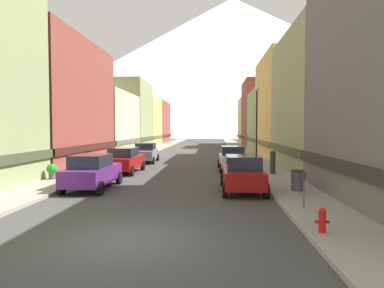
% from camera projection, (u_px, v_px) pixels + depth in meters
% --- Properties ---
extents(ground_plane, '(400.00, 400.00, 0.00)m').
position_uv_depth(ground_plane, '(128.00, 240.00, 9.53)').
color(ground_plane, '#3E3E3E').
extents(sidewalk_left, '(2.50, 100.00, 0.15)m').
position_uv_depth(sidewalk_left, '(147.00, 152.00, 44.81)').
color(sidewalk_left, gray).
rests_on(sidewalk_left, ground).
extents(sidewalk_right, '(2.50, 100.00, 0.15)m').
position_uv_depth(sidewalk_right, '(243.00, 152.00, 44.04)').
color(sidewalk_right, gray).
rests_on(sidewalk_right, ground).
extents(storefront_left_1, '(6.60, 13.12, 10.17)m').
position_uv_depth(storefront_left_1, '(52.00, 106.00, 27.75)').
color(storefront_left_1, brown).
rests_on(storefront_left_1, ground).
extents(storefront_left_2, '(6.72, 11.76, 7.31)m').
position_uv_depth(storefront_left_2, '(102.00, 125.00, 40.61)').
color(storefront_left_2, beige).
rests_on(storefront_left_2, ground).
extents(storefront_left_3, '(7.39, 9.57, 10.09)m').
position_uv_depth(storefront_left_3, '(124.00, 117.00, 51.50)').
color(storefront_left_3, '#8C9966').
rests_on(storefront_left_3, ground).
extents(storefront_left_4, '(9.86, 10.19, 8.60)m').
position_uv_depth(storefront_left_4, '(131.00, 123.00, 61.64)').
color(storefront_left_4, '#D8B259').
rests_on(storefront_left_4, ground).
extents(storefront_left_5, '(8.32, 13.09, 8.77)m').
position_uv_depth(storefront_left_5, '(148.00, 123.00, 73.23)').
color(storefront_left_5, brown).
rests_on(storefront_left_5, ground).
extents(storefront_right_1, '(6.75, 10.91, 9.96)m').
position_uv_depth(storefront_right_1, '(330.00, 105.00, 24.63)').
color(storefront_right_1, '#8C9966').
rests_on(storefront_right_1, ground).
extents(storefront_right_2, '(8.64, 11.93, 10.60)m').
position_uv_depth(storefront_right_2, '(302.00, 109.00, 36.07)').
color(storefront_right_2, '#D8B259').
rests_on(storefront_right_2, ground).
extents(storefront_right_3, '(8.75, 9.90, 8.16)m').
position_uv_depth(storefront_right_3, '(281.00, 122.00, 47.37)').
color(storefront_right_3, '#8C9966').
rests_on(storefront_right_3, ground).
extents(storefront_right_4, '(7.19, 10.08, 11.02)m').
position_uv_depth(storefront_right_4, '(264.00, 115.00, 57.77)').
color(storefront_right_4, brown).
rests_on(storefront_right_4, ground).
extents(storefront_right_5, '(9.58, 8.31, 8.95)m').
position_uv_depth(storefront_right_5, '(263.00, 122.00, 67.11)').
color(storefront_right_5, beige).
rests_on(storefront_right_5, ground).
extents(car_left_0, '(2.08, 4.41, 1.78)m').
position_uv_depth(car_left_0, '(92.00, 172.00, 17.53)').
color(car_left_0, '#591E72').
rests_on(car_left_0, ground).
extents(car_left_1, '(2.13, 4.43, 1.78)m').
position_uv_depth(car_left_1, '(124.00, 160.00, 23.92)').
color(car_left_1, '#9E1111').
rests_on(car_left_1, ground).
extents(car_left_2, '(2.21, 4.47, 1.78)m').
position_uv_depth(car_left_2, '(145.00, 153.00, 31.34)').
color(car_left_2, slate).
rests_on(car_left_2, ground).
extents(car_right_0, '(2.07, 4.41, 1.78)m').
position_uv_depth(car_right_0, '(243.00, 173.00, 16.86)').
color(car_right_0, '#9E1111').
rests_on(car_right_0, ground).
extents(car_right_1, '(2.15, 4.44, 1.78)m').
position_uv_depth(car_right_1, '(233.00, 158.00, 25.50)').
color(car_right_1, silver).
rests_on(car_right_1, ground).
extents(fire_hydrant_near, '(0.40, 0.22, 0.70)m').
position_uv_depth(fire_hydrant_near, '(322.00, 219.00, 9.74)').
color(fire_hydrant_near, red).
rests_on(fire_hydrant_near, sidewalk_right).
extents(parking_meter_near, '(0.14, 0.10, 1.33)m').
position_uv_depth(parking_meter_near, '(304.00, 184.00, 12.83)').
color(parking_meter_near, '#595960').
rests_on(parking_meter_near, sidewalk_right).
extents(trash_bin_right, '(0.59, 0.59, 0.98)m').
position_uv_depth(trash_bin_right, '(297.00, 180.00, 16.32)').
color(trash_bin_right, '#4C5156').
rests_on(trash_bin_right, sidewalk_right).
extents(potted_plant_0, '(0.70, 0.70, 1.02)m').
position_uv_depth(potted_plant_0, '(95.00, 159.00, 27.26)').
color(potted_plant_0, brown).
rests_on(potted_plant_0, sidewalk_left).
extents(potted_plant_1, '(0.60, 0.60, 0.90)m').
position_uv_depth(potted_plant_1, '(52.00, 170.00, 19.99)').
color(potted_plant_1, '#4C4C51').
rests_on(potted_plant_1, sidewalk_left).
extents(pedestrian_0, '(0.36, 0.36, 1.66)m').
position_uv_depth(pedestrian_0, '(273.00, 162.00, 22.47)').
color(pedestrian_0, '#333338').
rests_on(pedestrian_0, sidewalk_right).
extents(streetlamp_right, '(0.36, 0.36, 5.86)m').
position_uv_depth(streetlamp_right, '(257.00, 116.00, 23.67)').
color(streetlamp_right, black).
rests_on(streetlamp_right, sidewalk_right).
extents(mountain_backdrop, '(335.78, 335.78, 103.14)m').
position_uv_depth(mountain_backdrop, '(232.00, 66.00, 265.41)').
color(mountain_backdrop, white).
rests_on(mountain_backdrop, ground).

